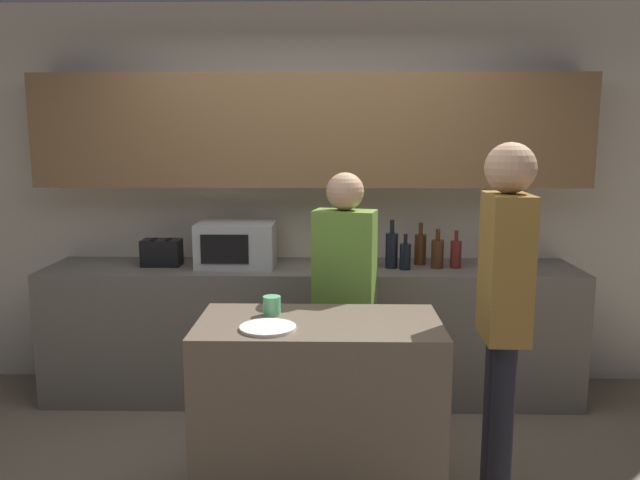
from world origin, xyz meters
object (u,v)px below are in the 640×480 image
Objects in this scene: bottle_4 at (420,249)px; person_left at (344,288)px; bottle_1 at (372,255)px; plate_on_island at (268,328)px; cup_0 at (272,306)px; bottle_5 at (437,253)px; microwave at (237,244)px; bottle_2 at (392,250)px; potted_plant at (507,238)px; bottle_6 at (456,254)px; bottle_0 at (355,251)px; person_center at (504,295)px; toaster at (162,253)px; bottle_3 at (405,256)px.

person_left is at bearing -123.99° from bottle_4.
bottle_1 is 0.76× the size of bottle_4.
cup_0 is (-0.00, 0.23, 0.04)m from plate_on_island.
bottle_5 is (0.44, -0.03, 0.02)m from bottle_1.
bottle_2 is at bearing -2.57° from microwave.
bottle_2 is 0.24m from bottle_4.
cup_0 is (-1.00, -1.14, -0.05)m from bottle_5.
bottle_1 is (-0.91, -0.02, -0.11)m from potted_plant.
bottle_5 is at bearing 54.07° from plate_on_island.
bottle_4 reaches higher than bottle_6.
person_center reaches higher than bottle_0.
potted_plant is 1.38m from person_center.
person_center is at bearing -82.08° from bottle_4.
person_left reaches higher than bottle_2.
bottle_6 is 1.03m from person_left.
bottle_6 is at bearing -24.50° from bottle_4.
toaster is at bearing -179.33° from bottle_0.
potted_plant is at bearing 7.83° from bottle_3.
bottle_2 is 1.34m from person_center.
bottle_4 is (0.45, 0.05, 0.01)m from bottle_0.
toaster is 2.00m from bottle_6.
bottle_0 is at bearing 0.67° from toaster.
bottle_4 is 0.25m from bottle_6.
cup_0 is (0.35, -1.19, -0.10)m from microwave.
person_left is (0.36, 0.70, 0.02)m from plate_on_island.
person_left is (-0.76, -0.69, -0.07)m from bottle_6.
cup_0 is (-0.56, -1.17, -0.03)m from bottle_1.
cup_0 is (-0.78, -1.10, -0.04)m from bottle_3.
person_center is at bearing 153.70° from person_left.
plate_on_island is at bearing -120.28° from bottle_3.
bottle_5 reaches higher than bottle_6.
bottle_4 is at bearing -110.82° from person_left.
cup_0 is (-0.90, -1.26, -0.06)m from bottle_4.
cup_0 is at bearing -73.48° from microwave.
bottle_1 is 0.56m from bottle_6.
potted_plant is 0.25× the size of person_left.
person_left is (-0.54, -0.80, -0.08)m from bottle_4.
plate_on_island is at bearing -135.91° from potted_plant.
bottle_5 is 0.15× the size of person_center.
potted_plant is (2.34, 0.00, 0.11)m from toaster.
toaster is at bearing 178.22° from bottle_2.
person_left reaches higher than potted_plant.
bottle_3 is at bearing -169.75° from bottle_6.
plate_on_island is 2.77× the size of cup_0.
person_center is (0.32, -1.23, 0.06)m from bottle_3.
bottle_4 is (0.12, 0.16, 0.02)m from bottle_3.
bottle_1 is (0.11, -0.03, -0.02)m from bottle_0.
person_center is (1.97, -1.33, 0.06)m from toaster.
person_center is (1.09, 0.10, 0.13)m from plate_on_island.
cup_0 is 0.05× the size of person_center.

